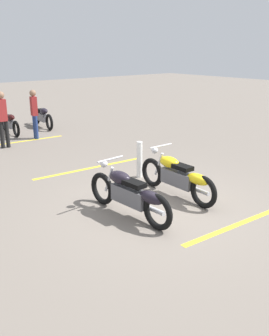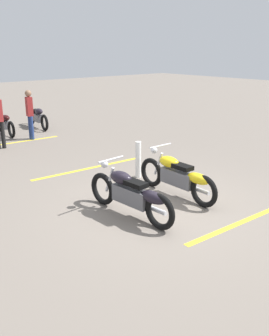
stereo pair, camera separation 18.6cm
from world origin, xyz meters
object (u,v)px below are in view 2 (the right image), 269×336
bystander_near_row (30,112)px  motorcycle_bright_foreground (178,176)px  bollard_post (138,160)px  motorcycle_row_far_left (37,117)px  motorcycle_row_left (4,123)px  motorcycle_dark_foreground (131,194)px

bystander_near_row → motorcycle_bright_foreground: bearing=-83.2°
motorcycle_bright_foreground → bollard_post: size_ratio=2.46×
motorcycle_row_far_left → motorcycle_bright_foreground: bearing=-1.0°
motorcycle_row_far_left → bystander_near_row: bystander_near_row is taller
motorcycle_bright_foreground → motorcycle_row_left: size_ratio=1.12×
motorcycle_bright_foreground → motorcycle_row_far_left: (8.77, -1.16, -0.03)m
motorcycle_dark_foreground → motorcycle_row_far_left: (8.89, -2.57, -0.03)m
motorcycle_bright_foreground → motorcycle_dark_foreground: same height
bystander_near_row → bollard_post: bystander_near_row is taller
motorcycle_row_far_left → bollard_post: 7.32m
motorcycle_row_left → bollard_post: bearing=8.5°
motorcycle_row_far_left → bystander_near_row: bearing=-25.7°
motorcycle_row_far_left → bystander_near_row: 2.14m
bystander_near_row → motorcycle_row_left: bearing=112.3°
motorcycle_row_far_left → bystander_near_row: size_ratio=1.24×
motorcycle_bright_foreground → motorcycle_row_far_left: size_ratio=1.05×
motorcycle_row_left → bystander_near_row: 1.57m
motorcycle_dark_foreground → bollard_post: bearing=-48.2°
motorcycle_dark_foreground → bollard_post: size_ratio=2.46×
motorcycle_dark_foreground → motorcycle_row_left: (8.56, -1.08, -0.05)m
bystander_near_row → bollard_post: size_ratio=1.88×
bollard_post → motorcycle_dark_foreground: bearing=135.4°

